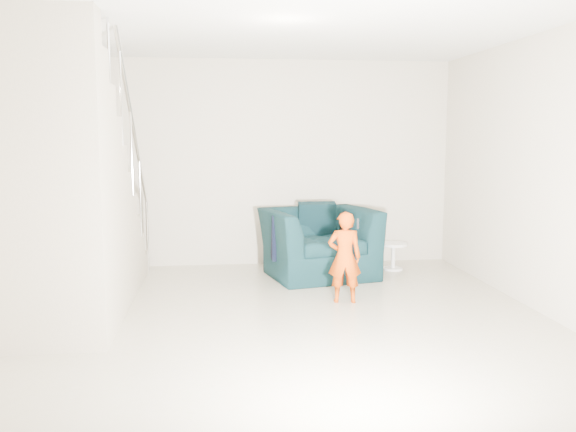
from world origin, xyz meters
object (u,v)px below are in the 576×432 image
object	(u,v)px
armchair	(319,243)
side_table	(393,252)
toddler	(345,257)
staircase	(68,218)

from	to	relation	value
armchair	side_table	distance (m)	1.04
armchair	toddler	bearing A→B (deg)	-99.78
staircase	side_table	bearing A→B (deg)	24.21
side_table	armchair	bearing A→B (deg)	-167.25
armchair	staircase	xyz separation A→B (m)	(-2.62, -1.40, 0.53)
armchair	side_table	size ratio (longest dim) A/B	3.61
side_table	staircase	bearing A→B (deg)	-155.79
staircase	toddler	bearing A→B (deg)	4.11
armchair	side_table	xyz separation A→B (m)	(1.00, 0.23, -0.18)
toddler	staircase	bearing A→B (deg)	10.55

